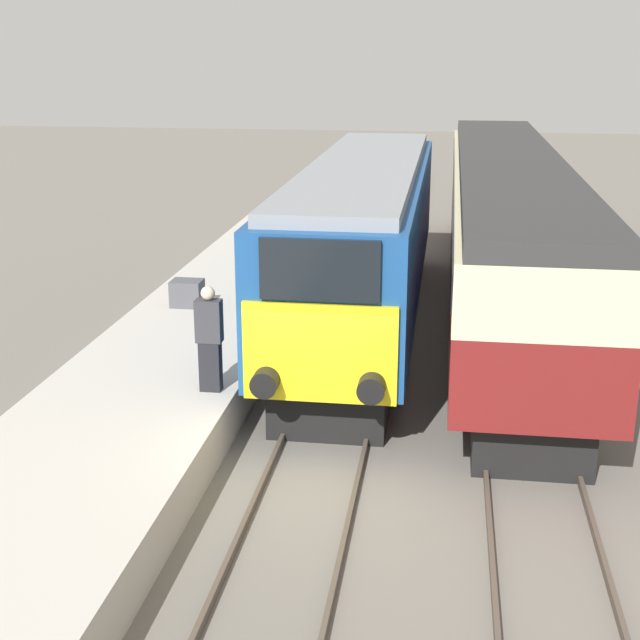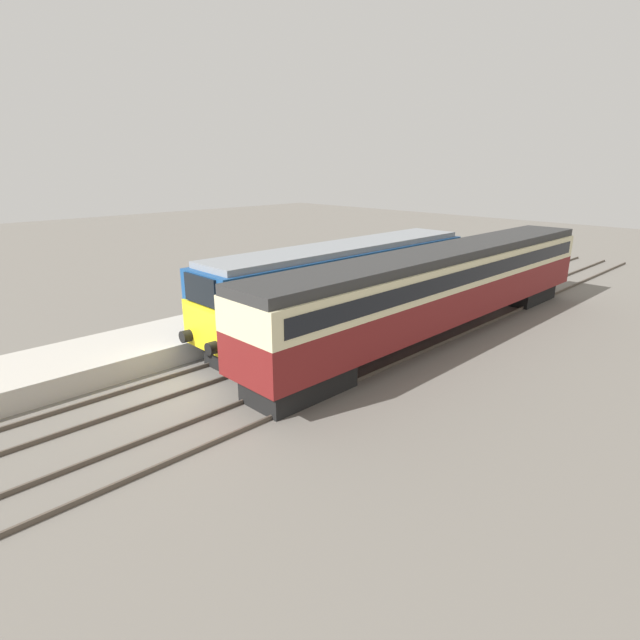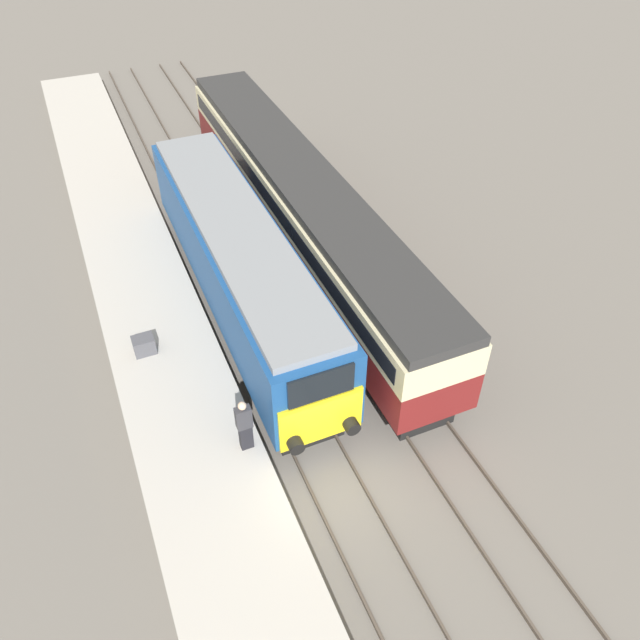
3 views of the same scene
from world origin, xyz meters
name	(u,v)px [view 2 (image 2 of 3)]	position (x,y,z in m)	size (l,w,h in m)	color
ground_plane	(187,382)	(0.00, 0.00, 0.00)	(120.00, 120.00, 0.00)	slate
platform_left	(295,308)	(-3.30, 8.00, 0.40)	(3.50, 50.00, 0.80)	#B7B2A8
rails_near_track	(294,346)	(0.00, 5.00, 0.07)	(1.51, 60.00, 0.14)	#4C4238
rails_far_track	(356,368)	(3.40, 5.00, 0.07)	(1.50, 60.00, 0.14)	#4C4238
locomotive	(344,284)	(0.00, 8.01, 2.22)	(2.70, 14.87, 3.96)	black
passenger_carriage	(445,283)	(3.40, 10.69, 2.37)	(2.75, 21.31, 3.88)	black
person_on_platform	(191,314)	(-1.99, 1.50, 1.73)	(0.44, 0.26, 1.85)	black
luggage_crate	(264,298)	(-3.88, 6.48, 1.10)	(0.70, 0.56, 0.60)	#4C4C51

